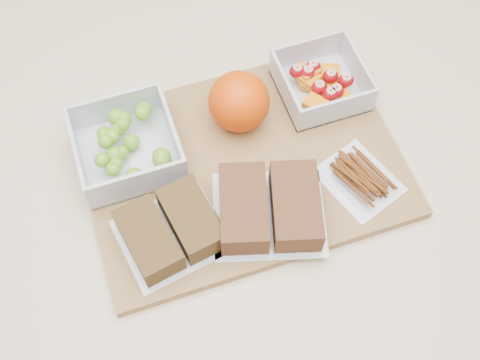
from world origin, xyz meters
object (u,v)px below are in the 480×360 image
at_px(sandwich_bag_center, 269,208).
at_px(pretzel_bag, 360,177).
at_px(cutting_board, 243,165).
at_px(fruit_container, 321,83).
at_px(grape_container, 128,145).
at_px(orange, 239,102).
at_px(sandwich_bag_left, 170,230).

relative_size(sandwich_bag_center, pretzel_bag, 1.40).
bearing_deg(pretzel_bag, cutting_board, 150.56).
bearing_deg(fruit_container, cutting_board, -151.67).
distance_m(cutting_board, grape_container, 0.16).
bearing_deg(cutting_board, fruit_container, 28.49).
bearing_deg(pretzel_bag, sandwich_bag_center, -176.55).
relative_size(fruit_container, sandwich_bag_center, 0.67).
bearing_deg(orange, pretzel_bag, -50.76).
bearing_deg(pretzel_bag, orange, 129.24).
bearing_deg(pretzel_bag, grape_container, 153.48).
bearing_deg(sandwich_bag_center, cutting_board, 94.32).
relative_size(fruit_container, orange, 1.38).
bearing_deg(orange, grape_container, -177.48).
relative_size(grape_container, sandwich_bag_center, 0.77).
bearing_deg(fruit_container, sandwich_bag_center, -130.26).
bearing_deg(pretzel_bag, fruit_container, 87.21).
distance_m(fruit_container, sandwich_bag_center, 0.21).
height_order(grape_container, fruit_container, grape_container).
bearing_deg(sandwich_bag_center, grape_container, 135.18).
bearing_deg(sandwich_bag_left, cutting_board, 31.37).
bearing_deg(pretzel_bag, sandwich_bag_left, 179.15).
relative_size(grape_container, fruit_container, 1.14).
bearing_deg(sandwich_bag_left, pretzel_bag, -0.85).
distance_m(cutting_board, sandwich_bag_left, 0.14).
distance_m(grape_container, sandwich_bag_center, 0.21).
xyz_separation_m(grape_container, sandwich_bag_left, (0.02, -0.13, -0.00)).
relative_size(cutting_board, grape_container, 3.19).
bearing_deg(grape_container, fruit_container, 3.29).
height_order(cutting_board, sandwich_bag_left, sandwich_bag_left).
height_order(cutting_board, grape_container, grape_container).
relative_size(cutting_board, fruit_container, 3.63).
bearing_deg(orange, fruit_container, 4.24).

